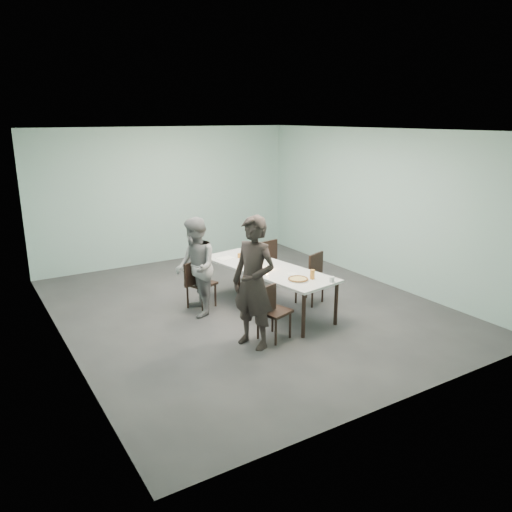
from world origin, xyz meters
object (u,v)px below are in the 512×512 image
pizza (298,279)px  chair_near_right (312,275)px  chair_near_left (271,308)px  tealight (267,268)px  table (267,270)px  chair_far_left (198,281)px  amber_tumbler (239,256)px  chair_far_right (264,260)px  side_plate (292,274)px  diner_near (254,283)px  diner_far (196,267)px  beer_glass (312,274)px  water_tumbler (332,279)px

pizza → chair_near_right: bearing=40.5°
chair_near_left → tealight: size_ratio=15.54×
table → tealight: tealight is taller
chair_near_left → chair_far_left: 1.75m
tealight → chair_near_left: bearing=-120.2°
table → pizza: bearing=-87.9°
chair_near_left → amber_tumbler: chair_near_left is taller
pizza → amber_tumbler: size_ratio=4.25×
pizza → chair_far_right: bearing=72.1°
chair_near_left → amber_tumbler: bearing=57.0°
chair_near_right → chair_far_right: same height
table → chair_near_right: (0.88, -0.12, -0.19)m
chair_near_right → chair_far_right: size_ratio=1.00×
chair_far_right → side_plate: (-0.54, -1.67, 0.25)m
chair_near_left → diner_near: size_ratio=0.46×
table → chair_near_left: (-0.63, -1.08, -0.19)m
table → diner_far: 1.21m
chair_near_left → pizza: 0.75m
beer_glass → tealight: size_ratio=2.68×
diner_far → beer_glass: diner_far is taller
diner_near → side_plate: 1.21m
diner_near → diner_far: diner_near is taller
pizza → water_tumbler: bearing=-41.9°
beer_glass → tealight: 0.87m
chair_far_right → beer_glass: size_ratio=5.80×
table → tealight: bearing=-120.9°
table → chair_far_left: (-1.00, 0.63, -0.19)m
chair_far_left → water_tumbler: size_ratio=9.67×
chair_near_right → amber_tumbler: 1.35m
chair_near_left → diner_far: 1.61m
water_tumbler → tealight: water_tumbler is taller
table → beer_glass: beer_glass is taller
chair_near_left → side_plate: chair_near_left is taller
chair_far_left → tealight: 1.22m
chair_far_right → water_tumbler: (-0.25, -2.32, 0.29)m
tealight → chair_far_right: bearing=59.3°
tealight → amber_tumbler: bearing=93.6°
chair_near_right → pizza: (-0.85, -0.73, 0.27)m
diner_far → diner_near: bearing=21.3°
diner_far → amber_tumbler: bearing=122.3°
chair_far_left → chair_near_right: size_ratio=1.00×
chair_near_right → beer_glass: beer_glass is taller
chair_near_left → chair_near_right: size_ratio=1.00×
water_tumbler → tealight: 1.19m
pizza → tealight: size_ratio=6.07×
diner_far → water_tumbler: (1.55, -1.60, -0.03)m
chair_far_left → chair_far_right: bearing=-6.6°
chair_far_right → water_tumbler: size_ratio=9.67×
pizza → chair_far_left: bearing=125.0°
diner_near → tealight: bearing=117.9°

